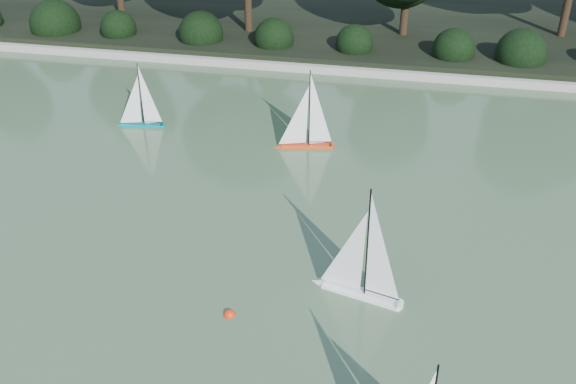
{
  "coord_description": "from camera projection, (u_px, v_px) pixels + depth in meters",
  "views": [
    {
      "loc": [
        1.43,
        -5.27,
        5.25
      ],
      "look_at": [
        -0.14,
        2.25,
        0.7
      ],
      "focal_mm": 40.0,
      "sensor_mm": 36.0,
      "label": 1
    }
  ],
  "objects": [
    {
      "name": "ground",
      "position": [
        260.0,
        343.0,
        7.37
      ],
      "size": [
        80.0,
        80.0,
        0.0
      ],
      "primitive_type": "plane",
      "color": "#395231",
      "rests_on": "ground"
    },
    {
      "name": "pond_coping",
      "position": [
        353.0,
        70.0,
        14.9
      ],
      "size": [
        40.0,
        0.35,
        0.18
      ],
      "primitive_type": "cube",
      "color": "gray",
      "rests_on": "ground"
    },
    {
      "name": "far_bank",
      "position": [
        370.0,
        21.0,
        18.24
      ],
      "size": [
        40.0,
        8.0,
        0.3
      ],
      "primitive_type": "cube",
      "color": "black",
      "rests_on": "ground"
    },
    {
      "name": "shrub_hedge",
      "position": [
        358.0,
        44.0,
        15.48
      ],
      "size": [
        29.1,
        1.1,
        1.1
      ],
      "color": "black",
      "rests_on": "ground"
    },
    {
      "name": "sailboat_white_a",
      "position": [
        355.0,
        276.0,
        8.0
      ],
      "size": [
        1.24,
        0.49,
        1.7
      ],
      "color": "white",
      "rests_on": "ground"
    },
    {
      "name": "sailboat_orange",
      "position": [
        302.0,
        135.0,
        11.57
      ],
      "size": [
        1.14,
        0.42,
        1.56
      ],
      "color": "red",
      "rests_on": "ground"
    },
    {
      "name": "sailboat_teal",
      "position": [
        138.0,
        116.0,
        12.37
      ],
      "size": [
        1.0,
        0.3,
        1.35
      ],
      "color": "#017481",
      "rests_on": "ground"
    },
    {
      "name": "race_buoy",
      "position": [
        229.0,
        315.0,
        7.78
      ],
      "size": [
        0.14,
        0.14,
        0.14
      ],
      "primitive_type": "sphere",
      "color": "red",
      "rests_on": "ground"
    }
  ]
}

